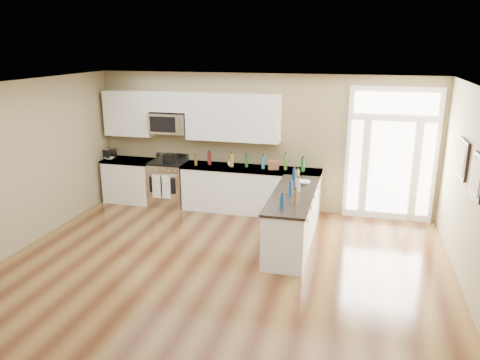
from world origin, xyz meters
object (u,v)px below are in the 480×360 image
(kitchen_range, at_px, (168,183))
(toaster_oven, at_px, (109,153))
(stockpot, at_px, (169,158))
(peninsula_cabinet, at_px, (292,221))

(kitchen_range, height_order, toaster_oven, toaster_oven)
(kitchen_range, bearing_deg, stockpot, -44.62)
(stockpot, xyz_separation_m, toaster_oven, (-1.45, 0.07, 0.01))
(peninsula_cabinet, xyz_separation_m, kitchen_range, (-2.90, 1.45, 0.05))
(kitchen_range, distance_m, toaster_oven, 1.49)
(kitchen_range, height_order, stockpot, stockpot)
(peninsula_cabinet, distance_m, stockpot, 3.21)
(kitchen_range, xyz_separation_m, stockpot, (0.07, -0.07, 0.57))
(kitchen_range, bearing_deg, toaster_oven, 179.93)
(toaster_oven, bearing_deg, kitchen_range, 22.29)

